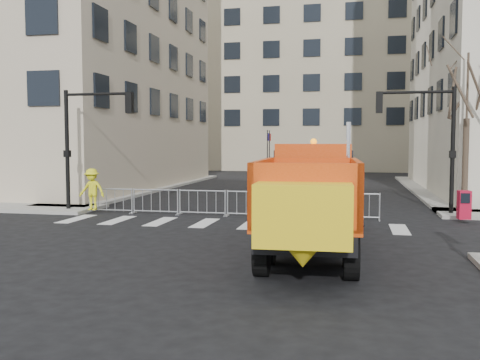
% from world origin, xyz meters
% --- Properties ---
extents(ground, '(120.00, 120.00, 0.00)m').
position_xyz_m(ground, '(0.00, 0.00, 0.00)').
color(ground, black).
rests_on(ground, ground).
extents(sidewalk_back, '(64.00, 5.00, 0.15)m').
position_xyz_m(sidewalk_back, '(0.00, 8.50, 0.07)').
color(sidewalk_back, gray).
rests_on(sidewalk_back, ground).
extents(building_left, '(24.00, 22.00, 26.00)m').
position_xyz_m(building_left, '(-20.00, 20.00, 13.00)').
color(building_left, '#C5AF96').
rests_on(building_left, ground).
extents(building_far, '(30.00, 18.00, 24.00)m').
position_xyz_m(building_far, '(0.00, 52.00, 12.00)').
color(building_far, tan).
rests_on(building_far, ground).
extents(traffic_light_left, '(0.18, 0.18, 5.40)m').
position_xyz_m(traffic_light_left, '(-8.00, 7.50, 2.70)').
color(traffic_light_left, black).
rests_on(traffic_light_left, ground).
extents(traffic_light_right, '(0.18, 0.18, 5.40)m').
position_xyz_m(traffic_light_right, '(8.50, 9.50, 2.70)').
color(traffic_light_right, black).
rests_on(traffic_light_right, ground).
extents(crowd_barriers, '(12.60, 0.60, 1.10)m').
position_xyz_m(crowd_barriers, '(-0.75, 7.60, 0.55)').
color(crowd_barriers, '#9EA0A5').
rests_on(crowd_barriers, ground).
extents(street_tree, '(3.00, 3.00, 7.50)m').
position_xyz_m(street_tree, '(9.20, 10.50, 3.75)').
color(street_tree, '#382B21').
rests_on(street_tree, ground).
extents(plow_truck, '(3.12, 9.57, 3.68)m').
position_xyz_m(plow_truck, '(3.35, 0.24, 1.64)').
color(plow_truck, black).
rests_on(plow_truck, ground).
extents(cop_a, '(0.75, 0.51, 2.01)m').
position_xyz_m(cop_a, '(4.07, 6.06, 1.01)').
color(cop_a, black).
rests_on(cop_a, ground).
extents(cop_b, '(1.07, 0.90, 1.97)m').
position_xyz_m(cop_b, '(4.43, 5.68, 0.99)').
color(cop_b, black).
rests_on(cop_b, ground).
extents(cop_c, '(1.26, 1.08, 2.03)m').
position_xyz_m(cop_c, '(1.75, 4.47, 1.01)').
color(cop_c, black).
rests_on(cop_c, ground).
extents(worker, '(1.20, 0.73, 1.81)m').
position_xyz_m(worker, '(-6.68, 7.19, 1.06)').
color(worker, yellow).
rests_on(worker, sidewalk_back).
extents(newspaper_box, '(0.49, 0.45, 1.10)m').
position_xyz_m(newspaper_box, '(8.65, 7.66, 0.70)').
color(newspaper_box, '#B70E2B').
rests_on(newspaper_box, sidewalk_back).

